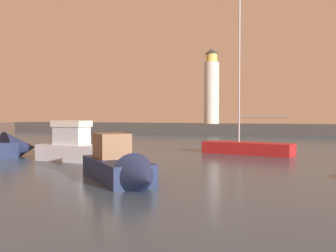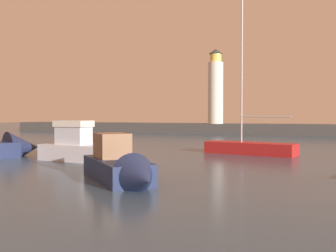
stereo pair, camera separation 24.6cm
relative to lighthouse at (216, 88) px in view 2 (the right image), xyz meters
name	(u,v)px [view 2 (the right image)]	position (x,y,z in m)	size (l,w,h in m)	color
ground_plane	(233,152)	(8.67, -28.93, -7.29)	(220.00, 220.00, 0.00)	#384C60
breakwater	(271,129)	(8.67, 0.00, -6.49)	(92.72, 4.65, 1.60)	#423F3D
lighthouse	(216,88)	(0.00, 0.00, 0.00)	(2.42, 2.42, 12.01)	silver
motorboat_0	(123,168)	(6.99, -45.01, -6.62)	(5.90, 5.77, 2.52)	#1E284C
motorboat_3	(87,148)	(1.21, -38.93, -6.44)	(6.81, 2.49, 2.94)	silver
sailboat_moored	(250,147)	(10.25, -30.54, -6.75)	(7.13, 3.38, 11.84)	#B21E1E
mooring_buoy	(75,148)	(-3.08, -34.10, -6.93)	(0.71, 0.71, 0.71)	#EA5919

